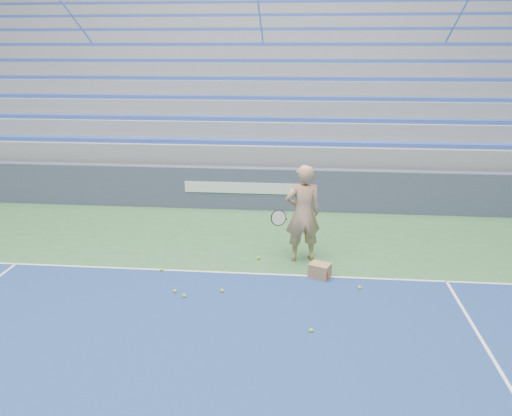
# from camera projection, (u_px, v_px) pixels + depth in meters

# --- Properties ---
(sponsor_barrier) EXTENTS (30.00, 0.32, 1.10)m
(sponsor_barrier) POSITION_uv_depth(u_px,v_px,m) (247.00, 188.00, 13.05)
(sponsor_barrier) COLOR #3F4761
(sponsor_barrier) RESTS_ON ground
(bleachers) EXTENTS (31.00, 9.15, 7.30)m
(bleachers) POSITION_uv_depth(u_px,v_px,m) (264.00, 97.00, 17.91)
(bleachers) COLOR gray
(bleachers) RESTS_ON ground
(tennis_player) EXTENTS (1.01, 0.94, 1.95)m
(tennis_player) POSITION_uv_depth(u_px,v_px,m) (303.00, 213.00, 9.74)
(tennis_player) COLOR tan
(tennis_player) RESTS_ON ground
(ball_box) EXTENTS (0.45, 0.41, 0.27)m
(ball_box) POSITION_uv_depth(u_px,v_px,m) (320.00, 271.00, 9.21)
(ball_box) COLOR #987549
(ball_box) RESTS_ON ground
(tennis_ball_0) EXTENTS (0.07, 0.07, 0.07)m
(tennis_ball_0) POSITION_uv_depth(u_px,v_px,m) (311.00, 330.00, 7.45)
(tennis_ball_0) COLOR #A5D42B
(tennis_ball_0) RESTS_ON ground
(tennis_ball_1) EXTENTS (0.07, 0.07, 0.07)m
(tennis_ball_1) POSITION_uv_depth(u_px,v_px,m) (222.00, 291.00, 8.67)
(tennis_ball_1) COLOR #A5D42B
(tennis_ball_1) RESTS_ON ground
(tennis_ball_2) EXTENTS (0.07, 0.07, 0.07)m
(tennis_ball_2) POSITION_uv_depth(u_px,v_px,m) (184.00, 296.00, 8.49)
(tennis_ball_2) COLOR #A5D42B
(tennis_ball_2) RESTS_ON ground
(tennis_ball_3) EXTENTS (0.07, 0.07, 0.07)m
(tennis_ball_3) POSITION_uv_depth(u_px,v_px,m) (258.00, 258.00, 10.01)
(tennis_ball_3) COLOR #A5D42B
(tennis_ball_3) RESTS_ON ground
(tennis_ball_4) EXTENTS (0.07, 0.07, 0.07)m
(tennis_ball_4) POSITION_uv_depth(u_px,v_px,m) (162.00, 270.00, 9.49)
(tennis_ball_4) COLOR #A5D42B
(tennis_ball_4) RESTS_ON ground
(tennis_ball_5) EXTENTS (0.07, 0.07, 0.07)m
(tennis_ball_5) POSITION_uv_depth(u_px,v_px,m) (359.00, 288.00, 8.78)
(tennis_ball_5) COLOR #A5D42B
(tennis_ball_5) RESTS_ON ground
(tennis_ball_6) EXTENTS (0.07, 0.07, 0.07)m
(tennis_ball_6) POSITION_uv_depth(u_px,v_px,m) (175.00, 291.00, 8.65)
(tennis_ball_6) COLOR #A5D42B
(tennis_ball_6) RESTS_ON ground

